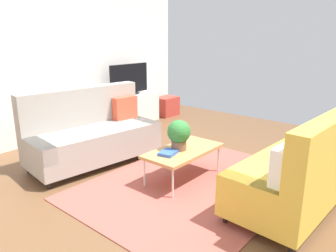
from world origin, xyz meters
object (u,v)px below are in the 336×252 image
(tv, at_px, (129,80))
(bottle_0, at_px, (115,93))
(tv_console, at_px, (130,109))
(potted_plant, at_px, (179,134))
(coffee_table, at_px, (184,151))
(table_book_0, at_px, (168,153))
(storage_trunk, at_px, (167,106))
(couch_green, at_px, (303,169))
(couch_beige, at_px, (92,134))
(vase_0, at_px, (106,95))

(tv, xyz_separation_m, bottle_0, (-0.41, -0.02, -0.21))
(tv_console, bearing_deg, bottle_0, -174.43)
(tv, relative_size, potted_plant, 2.54)
(coffee_table, relative_size, table_book_0, 4.58)
(tv, distance_m, bottle_0, 0.46)
(tv, relative_size, storage_trunk, 1.92)
(couch_green, height_order, coffee_table, couch_green)
(couch_beige, distance_m, vase_0, 1.75)
(couch_green, distance_m, table_book_0, 1.56)
(coffee_table, height_order, vase_0, vase_0)
(vase_0, bearing_deg, bottle_0, -27.93)
(couch_green, distance_m, tv_console, 4.16)
(couch_green, xyz_separation_m, tv, (1.17, 3.97, 0.51))
(tv, height_order, bottle_0, tv)
(couch_green, relative_size, coffee_table, 1.76)
(coffee_table, height_order, table_book_0, table_book_0)
(couch_beige, bearing_deg, table_book_0, 101.33)
(coffee_table, bearing_deg, couch_beige, 104.95)
(tv, relative_size, bottle_0, 5.06)
(table_book_0, bearing_deg, vase_0, 66.25)
(tv_console, relative_size, tv, 1.40)
(tv, bearing_deg, couch_beige, -148.35)
(tv_console, distance_m, bottle_0, 0.59)
(coffee_table, xyz_separation_m, tv_console, (1.45, 2.57, -0.07))
(couch_green, bearing_deg, vase_0, 84.53)
(bottle_0, bearing_deg, potted_plant, -113.64)
(table_book_0, relative_size, bottle_0, 1.21)
(tv, distance_m, storage_trunk, 1.32)
(couch_beige, relative_size, tv_console, 1.42)
(table_book_0, bearing_deg, couch_beige, 94.76)
(tv_console, relative_size, table_book_0, 5.83)
(table_book_0, xyz_separation_m, bottle_0, (1.30, 2.49, 0.30))
(potted_plant, relative_size, vase_0, 2.76)
(couch_green, height_order, tv, tv)
(coffee_table, height_order, bottle_0, bottle_0)
(tv_console, bearing_deg, couch_green, -106.37)
(couch_green, relative_size, tv_console, 1.39)
(couch_beige, relative_size, coffee_table, 1.80)
(couch_beige, xyz_separation_m, tv_console, (1.83, 1.15, -0.12))
(couch_beige, height_order, couch_green, same)
(couch_beige, height_order, coffee_table, couch_beige)
(tv_console, xyz_separation_m, table_book_0, (-1.71, -2.53, 0.12))
(couch_beige, height_order, potted_plant, couch_beige)
(bottle_0, bearing_deg, tv_console, 5.57)
(tv_console, bearing_deg, coffee_table, -119.48)
(storage_trunk, relative_size, table_book_0, 2.17)
(couch_green, xyz_separation_m, tv_console, (1.17, 3.99, -0.13))
(couch_beige, relative_size, bottle_0, 10.03)
(couch_green, distance_m, coffee_table, 1.45)
(table_book_0, distance_m, vase_0, 2.83)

